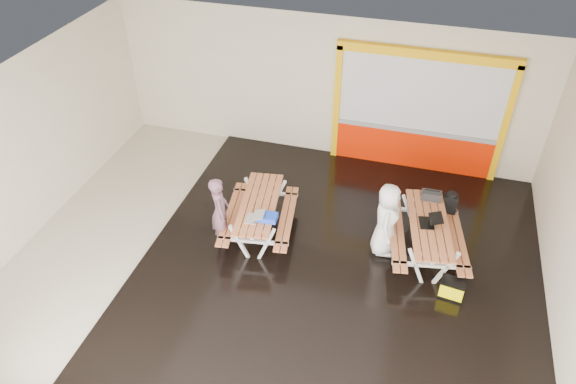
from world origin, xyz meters
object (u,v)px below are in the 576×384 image
(laptop_right, at_px, (430,221))
(toolbox, at_px, (431,195))
(person_left, at_px, (220,211))
(person_right, at_px, (386,220))
(dark_case, at_px, (401,254))
(laptop_left, at_px, (254,217))
(blue_pouch, at_px, (267,217))
(backpack, at_px, (450,203))
(fluke_bag, at_px, (452,289))
(picnic_table_right, at_px, (428,231))
(picnic_table_left, at_px, (259,210))

(laptop_right, relative_size, toolbox, 1.21)
(laptop_right, height_order, toolbox, toolbox)
(person_left, distance_m, toolbox, 4.19)
(person_right, bearing_deg, person_left, 98.52)
(laptop_right, distance_m, dark_case, 0.89)
(laptop_left, distance_m, blue_pouch, 0.25)
(backpack, bearing_deg, blue_pouch, -155.02)
(toolbox, xyz_separation_m, fluke_bag, (0.60, -1.76, -0.68))
(person_left, bearing_deg, laptop_left, -115.31)
(backpack, relative_size, dark_case, 1.15)
(dark_case, bearing_deg, picnic_table_right, 30.77)
(picnic_table_left, distance_m, toolbox, 3.44)
(person_left, xyz_separation_m, dark_case, (3.51, 0.53, -0.72))
(picnic_table_right, height_order, laptop_left, laptop_left)
(person_right, bearing_deg, laptop_right, -81.50)
(picnic_table_left, relative_size, blue_pouch, 5.94)
(picnic_table_left, xyz_separation_m, backpack, (3.66, 1.12, 0.14))
(person_left, height_order, dark_case, person_left)
(laptop_right, bearing_deg, picnic_table_right, 86.11)
(laptop_left, height_order, dark_case, laptop_left)
(person_left, relative_size, fluke_bag, 3.22)
(person_right, bearing_deg, laptop_left, 101.66)
(picnic_table_right, bearing_deg, laptop_right, -93.89)
(toolbox, bearing_deg, backpack, 11.60)
(backpack, xyz_separation_m, fluke_bag, (0.21, -1.84, -0.52))
(dark_case, bearing_deg, laptop_right, 29.27)
(person_right, height_order, fluke_bag, person_right)
(picnic_table_left, xyz_separation_m, picnic_table_right, (3.30, 0.29, 0.01))
(person_right, height_order, dark_case, person_right)
(picnic_table_left, height_order, picnic_table_right, picnic_table_right)
(person_left, relative_size, person_right, 0.97)
(picnic_table_right, xyz_separation_m, blue_pouch, (-2.98, -0.72, 0.23))
(toolbox, bearing_deg, picnic_table_left, -162.31)
(toolbox, bearing_deg, blue_pouch, -153.43)
(picnic_table_right, height_order, toolbox, toolbox)
(picnic_table_right, bearing_deg, dark_case, -149.23)
(dark_case, bearing_deg, fluke_bag, -37.66)
(laptop_right, xyz_separation_m, toolbox, (-0.03, 0.77, 0.03))
(picnic_table_left, relative_size, backpack, 4.72)
(picnic_table_left, distance_m, laptop_right, 3.32)
(picnic_table_left, height_order, dark_case, picnic_table_left)
(dark_case, bearing_deg, blue_pouch, -169.52)
(person_right, height_order, laptop_left, person_right)
(blue_pouch, relative_size, fluke_bag, 0.79)
(laptop_right, distance_m, toolbox, 0.77)
(laptop_left, height_order, laptop_right, laptop_right)
(person_right, distance_m, dark_case, 0.83)
(laptop_right, bearing_deg, picnic_table_left, -175.27)
(picnic_table_left, relative_size, person_left, 1.45)
(person_left, xyz_separation_m, blue_pouch, (0.95, 0.06, 0.02))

